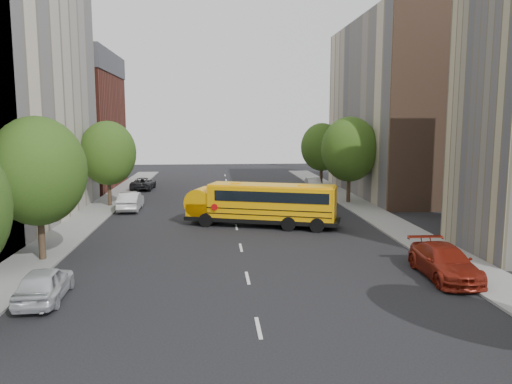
{
  "coord_description": "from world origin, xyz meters",
  "views": [
    {
      "loc": [
        -1.57,
        -31.5,
        7.53
      ],
      "look_at": [
        1.26,
        2.0,
        2.85
      ],
      "focal_mm": 35.0,
      "sensor_mm": 36.0,
      "label": 1
    }
  ],
  "objects": [
    {
      "name": "ground",
      "position": [
        0.0,
        0.0,
        0.0
      ],
      "size": [
        120.0,
        120.0,
        0.0
      ],
      "primitive_type": "plane",
      "color": "black",
      "rests_on": "ground"
    },
    {
      "name": "sidewalk_left",
      "position": [
        -11.5,
        5.0,
        0.06
      ],
      "size": [
        3.0,
        80.0,
        0.12
      ],
      "primitive_type": "cube",
      "color": "slate",
      "rests_on": "ground"
    },
    {
      "name": "sidewalk_right",
      "position": [
        11.5,
        5.0,
        0.06
      ],
      "size": [
        3.0,
        80.0,
        0.12
      ],
      "primitive_type": "cube",
      "color": "slate",
      "rests_on": "ground"
    },
    {
      "name": "lane_markings",
      "position": [
        0.0,
        10.0,
        0.01
      ],
      "size": [
        0.15,
        64.0,
        0.01
      ],
      "primitive_type": "cube",
      "color": "silver",
      "rests_on": "ground"
    },
    {
      "name": "building_left_redbrick",
      "position": [
        -18.0,
        28.0,
        6.5
      ],
      "size": [
        10.0,
        15.0,
        13.0
      ],
      "primitive_type": "cube",
      "color": "maroon",
      "rests_on": "ground"
    },
    {
      "name": "building_right_far",
      "position": [
        18.0,
        20.0,
        9.0
      ],
      "size": [
        10.0,
        22.0,
        18.0
      ],
      "primitive_type": "cube",
      "color": "#C4B598",
      "rests_on": "ground"
    },
    {
      "name": "building_right_sidewall",
      "position": [
        18.0,
        9.0,
        9.0
      ],
      "size": [
        10.1,
        0.3,
        18.0
      ],
      "primitive_type": "cube",
      "color": "brown",
      "rests_on": "ground"
    },
    {
      "name": "street_tree_1",
      "position": [
        -11.0,
        -4.0,
        4.95
      ],
      "size": [
        5.12,
        5.12,
        7.9
      ],
      "color": "#38281C",
      "rests_on": "ground"
    },
    {
      "name": "street_tree_2",
      "position": [
        -11.0,
        14.0,
        4.83
      ],
      "size": [
        4.99,
        4.99,
        7.71
      ],
      "color": "#38281C",
      "rests_on": "ground"
    },
    {
      "name": "street_tree_4",
      "position": [
        11.0,
        14.0,
        5.08
      ],
      "size": [
        5.25,
        5.25,
        8.1
      ],
      "color": "#38281C",
      "rests_on": "ground"
    },
    {
      "name": "street_tree_5",
      "position": [
        11.0,
        26.0,
        4.7
      ],
      "size": [
        4.86,
        4.86,
        7.51
      ],
      "color": "#38281C",
      "rests_on": "ground"
    },
    {
      "name": "school_bus",
      "position": [
        1.79,
        4.3,
        1.77
      ],
      "size": [
        11.45,
        5.96,
        3.17
      ],
      "rotation": [
        0.0,
        0.0,
        -0.32
      ],
      "color": "black",
      "rests_on": "ground"
    },
    {
      "name": "safari_truck",
      "position": [
        4.91,
        7.89,
        1.29
      ],
      "size": [
        5.73,
        2.18,
        2.44
      ],
      "rotation": [
        0.0,
        0.0,
        0.01
      ],
      "color": "black",
      "rests_on": "ground"
    },
    {
      "name": "parked_car_0",
      "position": [
        -8.82,
        -10.37,
        0.74
      ],
      "size": [
        1.96,
        4.43,
        1.48
      ],
      "primitive_type": "imported",
      "rotation": [
        0.0,
        0.0,
        3.19
      ],
      "color": "silver",
      "rests_on": "ground"
    },
    {
      "name": "parked_car_1",
      "position": [
        -8.8,
        11.81,
        0.8
      ],
      "size": [
        1.74,
        4.85,
        1.59
      ],
      "primitive_type": "imported",
      "rotation": [
        0.0,
        0.0,
        3.15
      ],
      "color": "silver",
      "rests_on": "ground"
    },
    {
      "name": "parked_car_2",
      "position": [
        -9.6,
        25.52,
        0.69
      ],
      "size": [
        2.5,
        5.07,
        1.38
      ],
      "primitive_type": "imported",
      "rotation": [
        0.0,
        0.0,
        3.1
      ],
      "color": "black",
      "rests_on": "ground"
    },
    {
      "name": "parked_car_3",
      "position": [
        9.6,
        -8.72,
        0.79
      ],
      "size": [
        2.42,
        5.5,
        1.57
      ],
      "primitive_type": "imported",
      "rotation": [
        0.0,
        0.0,
        -0.04
      ],
      "color": "maroon",
      "rests_on": "ground"
    },
    {
      "name": "parked_car_5",
      "position": [
        9.6,
        23.5,
        0.69
      ],
      "size": [
        1.56,
        4.21,
        1.37
      ],
      "primitive_type": "imported",
      "rotation": [
        0.0,
        0.0,
        -0.02
      ],
      "color": "#A1A19C",
      "rests_on": "ground"
    }
  ]
}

